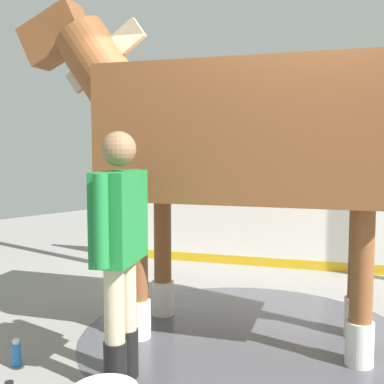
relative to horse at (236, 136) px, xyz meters
name	(u,v)px	position (x,y,z in m)	size (l,w,h in m)	color
ground_plane	(289,332)	(-0.38, 0.30, -1.66)	(16.00, 16.00, 0.02)	gray
wet_patch	(248,336)	(-0.05, 0.11, -1.65)	(2.78, 2.78, 0.00)	#4C4C54
barrier_wall	(282,227)	(-2.24, -0.91, -1.11)	(2.25, 4.72, 1.16)	white
roof_post_near	(101,150)	(-0.78, -2.76, -0.12)	(0.16, 0.16, 3.05)	#B7B2A8
horse	(236,136)	(0.00, 0.00, 0.00)	(1.94, 3.39, 2.82)	brown
handler	(120,241)	(1.16, -0.05, -0.69)	(0.60, 0.42, 1.66)	black
bottle_spray	(16,353)	(1.49, -0.82, -1.56)	(0.07, 0.07, 0.19)	blue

